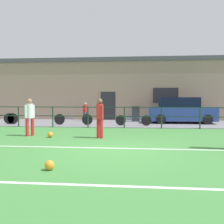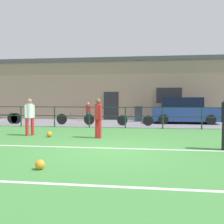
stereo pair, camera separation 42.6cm
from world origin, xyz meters
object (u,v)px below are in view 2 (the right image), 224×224
at_px(spectator_child, 88,110).
at_px(bicycle_parked_1, 135,120).
at_px(bicycle_parked_0, 1,118).
at_px(soccer_ball_match, 49,134).
at_px(player_winger, 98,116).
at_px(soccer_ball_spare, 40,165).
at_px(parked_car_red, 184,111).
at_px(bicycle_parked_3, 75,119).
at_px(trash_bin_0, 138,114).
at_px(player_striker, 30,115).
at_px(bicycle_parked_2, 3,118).

bearing_deg(spectator_child, bicycle_parked_1, 130.18).
xyz_separation_m(bicycle_parked_0, bicycle_parked_1, (8.43, -0.07, -0.03)).
bearing_deg(soccer_ball_match, spectator_child, 90.58).
height_order(player_winger, soccer_ball_spare, player_winger).
distance_m(spectator_child, parked_car_red, 6.51).
distance_m(soccer_ball_match, parked_car_red, 9.30).
distance_m(bicycle_parked_3, trash_bin_0, 4.63).
bearing_deg(soccer_ball_spare, player_winger, 84.61).
height_order(player_winger, spectator_child, player_winger).
bearing_deg(player_striker, trash_bin_0, -164.78).
relative_size(spectator_child, bicycle_parked_3, 0.55).
relative_size(soccer_ball_spare, parked_car_red, 0.05).
xyz_separation_m(player_winger, bicycle_parked_3, (-2.34, 4.82, -0.55)).
bearing_deg(soccer_ball_match, bicycle_parked_1, 55.12).
bearing_deg(parked_car_red, spectator_child, 173.00).
xyz_separation_m(parked_car_red, bicycle_parked_3, (-6.66, -1.86, -0.44)).
bearing_deg(player_striker, player_winger, 131.42).
height_order(player_striker, bicycle_parked_2, player_striker).
bearing_deg(bicycle_parked_1, trash_bin_0, 87.51).
distance_m(player_winger, parked_car_red, 7.96).
distance_m(spectator_child, bicycle_parked_1, 4.39).
xyz_separation_m(player_striker, player_winger, (3.08, -0.30, 0.00)).
height_order(spectator_child, trash_bin_0, spectator_child).
bearing_deg(bicycle_parked_0, player_striker, -48.00).
xyz_separation_m(spectator_child, trash_bin_0, (3.53, 0.07, -0.21)).
bearing_deg(soccer_ball_match, soccer_ball_spare, -70.87).
bearing_deg(player_winger, parked_car_red, -75.46).
distance_m(soccer_ball_match, bicycle_parked_2, 6.95).
bearing_deg(player_striker, bicycle_parked_1, -177.45).
bearing_deg(bicycle_parked_0, spectator_child, 27.89).
height_order(spectator_child, bicycle_parked_2, spectator_child).
xyz_separation_m(player_striker, bicycle_parked_2, (-3.94, 4.52, -0.53)).
height_order(soccer_ball_match, bicycle_parked_1, bicycle_parked_1).
bearing_deg(trash_bin_0, spectator_child, -178.86).
bearing_deg(bicycle_parked_2, parked_car_red, 9.31).
relative_size(player_winger, parked_car_red, 0.39).
relative_size(soccer_ball_spare, bicycle_parked_2, 0.09).
bearing_deg(bicycle_parked_1, player_winger, -105.06).
height_order(player_striker, bicycle_parked_0, player_striker).
bearing_deg(bicycle_parked_0, soccer_ball_spare, -54.85).
height_order(bicycle_parked_1, bicycle_parked_3, bicycle_parked_3).
bearing_deg(bicycle_parked_1, spectator_child, 141.41).
xyz_separation_m(player_striker, parked_car_red, (7.40, 6.38, -0.11)).
height_order(soccer_ball_match, bicycle_parked_0, bicycle_parked_0).
xyz_separation_m(soccer_ball_spare, spectator_child, (-1.69, 12.18, 0.65)).
bearing_deg(player_winger, bicycle_parked_3, -16.64).
bearing_deg(player_striker, soccer_ball_match, 118.46).
bearing_deg(trash_bin_0, bicycle_parked_0, -162.32).
bearing_deg(bicycle_parked_0, parked_car_red, 9.21).
xyz_separation_m(bicycle_parked_3, trash_bin_0, (3.74, 2.72, 0.19)).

